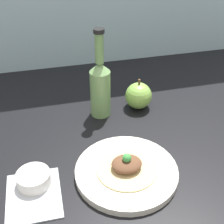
% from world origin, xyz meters
% --- Properties ---
extents(ground_plane, '(1.80, 1.10, 0.04)m').
position_xyz_m(ground_plane, '(0.00, 0.00, -0.02)').
color(ground_plane, black).
extents(plate, '(0.25, 0.25, 0.02)m').
position_xyz_m(plate, '(0.02, -0.11, 0.01)').
color(plate, silver).
rests_on(plate, ground_plane).
extents(plated_food, '(0.15, 0.15, 0.05)m').
position_xyz_m(plated_food, '(0.02, -0.11, 0.03)').
color(plated_food, '#D6BC7F').
rests_on(plated_food, plate).
extents(cider_bottle, '(0.06, 0.06, 0.27)m').
position_xyz_m(cider_bottle, '(0.02, 0.16, 0.10)').
color(cider_bottle, '#729E5B').
rests_on(cider_bottle, ground_plane).
extents(apple, '(0.08, 0.08, 0.10)m').
position_xyz_m(apple, '(0.14, 0.17, 0.04)').
color(apple, '#84B74C').
rests_on(apple, ground_plane).
extents(napkin, '(0.12, 0.15, 0.01)m').
position_xyz_m(napkin, '(-0.20, -0.12, 0.00)').
color(napkin, '#B7BCC6').
rests_on(napkin, ground_plane).
extents(dipping_bowl, '(0.08, 0.08, 0.04)m').
position_xyz_m(dipping_bowl, '(-0.20, -0.09, 0.02)').
color(dipping_bowl, silver).
rests_on(dipping_bowl, ground_plane).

